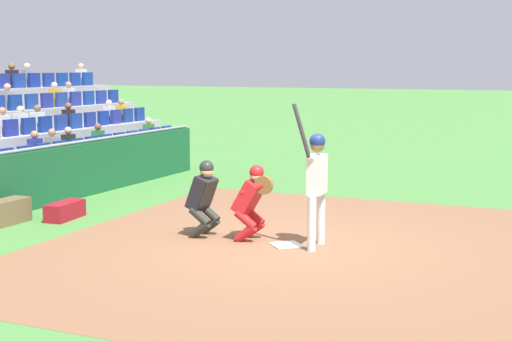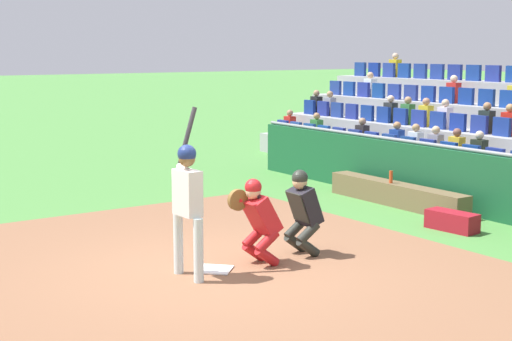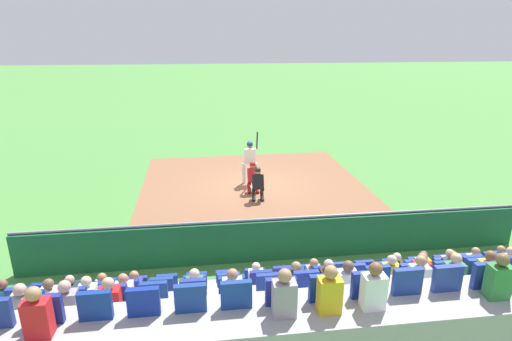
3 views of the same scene
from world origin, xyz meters
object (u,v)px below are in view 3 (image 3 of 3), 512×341
equipment_duffel_bag (265,233)px  home_plate_umpire (258,182)px  home_plate_marker (254,186)px  dugout_bench (338,238)px  water_bottle_on_bench (339,226)px  catcher_crouching (253,175)px  batter_at_plate (250,157)px

equipment_duffel_bag → home_plate_umpire: bearing=80.3°
home_plate_umpire → equipment_duffel_bag: (-0.18, -3.03, -0.55)m
home_plate_marker → dugout_bench: dugout_bench is taller
dugout_bench → equipment_duffel_bag: bearing=161.3°
water_bottle_on_bench → home_plate_umpire: bearing=118.0°
catcher_crouching → home_plate_marker: bearing=81.7°
batter_at_plate → equipment_duffel_bag: bearing=-91.4°
home_plate_marker → equipment_duffel_bag: 4.52m
batter_at_plate → water_bottle_on_bench: size_ratio=9.32×
home_plate_marker → equipment_duffel_bag: size_ratio=0.50×
catcher_crouching → water_bottle_on_bench: catcher_crouching is taller
home_plate_marker → home_plate_umpire: size_ratio=0.34×
water_bottle_on_bench → equipment_duffel_bag: size_ratio=0.27×
catcher_crouching → dugout_bench: size_ratio=0.37×
home_plate_marker → dugout_bench: bearing=-70.6°
batter_at_plate → equipment_duffel_bag: size_ratio=2.55×
catcher_crouching → dugout_bench: bearing=-67.1°
catcher_crouching → batter_at_plate: bearing=89.2°
batter_at_plate → water_bottle_on_bench: bearing=-70.4°
home_plate_umpire → dugout_bench: bearing=-63.4°
home_plate_umpire → water_bottle_on_bench: bearing=-62.0°
dugout_bench → catcher_crouching: bearing=112.9°
water_bottle_on_bench → equipment_duffel_bag: bearing=164.1°
dugout_bench → water_bottle_on_bench: size_ratio=14.14×
home_plate_marker → batter_at_plate: size_ratio=0.19×
home_plate_marker → home_plate_umpire: (-0.03, -1.48, 0.69)m
dugout_bench → water_bottle_on_bench: 0.36m
home_plate_umpire → equipment_duffel_bag: size_ratio=1.47×
home_plate_marker → catcher_crouching: 0.95m
batter_at_plate → water_bottle_on_bench: 5.94m
home_plate_marker → catcher_crouching: size_ratio=0.35×
home_plate_marker → batter_at_plate: batter_at_plate is taller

